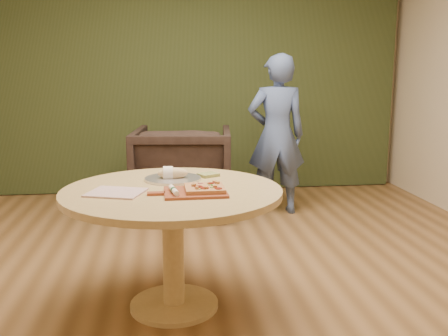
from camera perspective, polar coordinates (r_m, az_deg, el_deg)
room_shell at (r=3.10m, az=0.52°, el=10.46°), size 5.04×6.04×2.84m
curtain at (r=5.99m, az=-3.15°, el=10.75°), size 4.80×0.14×2.78m
pedestal_table at (r=2.99m, az=-5.91°, el=-4.98°), size 1.30×1.30×0.75m
pizza_paddle at (r=2.82m, az=-3.51°, el=-2.79°), size 0.45×0.29×0.01m
flatbread_pizza at (r=2.84m, az=-2.22°, el=-2.32°), size 0.22×0.22×0.04m
cutlery_roll at (r=2.79m, az=-5.77°, el=-2.54°), size 0.06×0.20×0.03m
newspaper at (r=2.89m, az=-12.23°, el=-2.75°), size 0.36×0.33×0.01m
serving_tray at (r=3.19m, az=-5.86°, el=-1.23°), size 0.36×0.36×0.02m
bread_roll at (r=3.18m, az=-6.03°, el=-0.59°), size 0.19×0.09×0.09m
green_packet at (r=3.28m, az=-1.81°, el=-0.79°), size 0.15×0.15×0.02m
armchair at (r=5.04m, az=-4.74°, el=0.24°), size 1.04×0.99×0.98m
person_standing at (r=5.02m, az=6.02°, el=3.76°), size 0.59×0.40×1.60m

